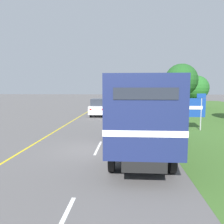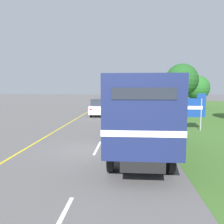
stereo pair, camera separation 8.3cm
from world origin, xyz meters
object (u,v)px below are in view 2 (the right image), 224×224
object	(u,v)px
lead_car_white	(99,107)
roadside_tree_mid	(182,80)
delineator_post	(173,136)
lead_car_blue_ahead	(129,100)
roadside_tree_far	(197,88)
highway_sign	(192,108)
horse_trailer_truck	(138,112)

from	to	relation	value
lead_car_white	roadside_tree_mid	xyz separation A→B (m)	(9.90, 3.66, 3.14)
delineator_post	roadside_tree_mid	bearing A→B (deg)	75.44
roadside_tree_mid	lead_car_blue_ahead	bearing A→B (deg)	117.86
roadside_tree_mid	delineator_post	world-z (taller)	roadside_tree_mid
lead_car_blue_ahead	delineator_post	distance (m)	28.27
roadside_tree_far	highway_sign	bearing A→B (deg)	-107.91
highway_sign	roadside_tree_far	xyz separation A→B (m)	(6.15, 19.03, 1.51)
lead_car_white	roadside_tree_far	xyz separation A→B (m)	(14.10, 11.12, 2.19)
roadside_tree_mid	delineator_post	distance (m)	17.03
lead_car_blue_ahead	roadside_tree_mid	bearing A→B (deg)	-62.14
horse_trailer_truck	highway_sign	bearing A→B (deg)	54.72
highway_sign	delineator_post	world-z (taller)	highway_sign
delineator_post	lead_car_white	bearing A→B (deg)	114.67
roadside_tree_mid	roadside_tree_far	bearing A→B (deg)	60.61
horse_trailer_truck	roadside_tree_far	size ratio (longest dim) A/B	1.64
highway_sign	roadside_tree_far	distance (m)	20.05
horse_trailer_truck	roadside_tree_far	bearing A→B (deg)	67.45
lead_car_blue_ahead	roadside_tree_far	distance (m)	11.77
lead_car_white	delineator_post	world-z (taller)	lead_car_white
roadside_tree_mid	delineator_post	xyz separation A→B (m)	(-4.18, -16.10, -3.61)
roadside_tree_mid	delineator_post	size ratio (longest dim) A/B	6.48
highway_sign	roadside_tree_mid	bearing A→B (deg)	80.44
lead_car_blue_ahead	highway_sign	distance (m)	24.07
horse_trailer_truck	delineator_post	world-z (taller)	horse_trailer_truck
horse_trailer_truck	delineator_post	size ratio (longest dim) A/B	8.79
horse_trailer_truck	highway_sign	size ratio (longest dim) A/B	3.06
roadside_tree_far	roadside_tree_mid	bearing A→B (deg)	-119.39
highway_sign	roadside_tree_mid	distance (m)	11.99
lead_car_white	highway_sign	size ratio (longest dim) A/B	1.43
highway_sign	roadside_tree_mid	world-z (taller)	roadside_tree_mid
lead_car_blue_ahead	roadside_tree_mid	size ratio (longest dim) A/B	0.74
lead_car_white	highway_sign	world-z (taller)	highway_sign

